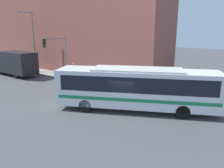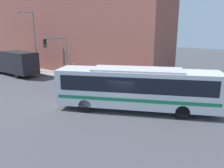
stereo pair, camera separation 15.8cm
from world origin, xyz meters
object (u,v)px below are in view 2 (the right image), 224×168
Objects in this scene: fire_hydrant at (123,84)px; traffic_light_pole at (59,50)px; parking_meter at (95,75)px; street_lamp at (33,37)px; city_bus at (136,86)px; pedestrian_near_corner at (74,70)px; delivery_truck at (15,62)px.

fire_hydrant is 9.04m from traffic_light_pole.
street_lamp is at bearing 90.24° from parking_meter.
street_lamp is at bearing 51.44° from city_bus.
traffic_light_pole reaches higher than city_bus.
traffic_light_pole is at bearing 49.41° from city_bus.
city_bus is 19.56m from street_lamp.
traffic_light_pole is 0.61× the size of street_lamp.
traffic_light_pole reaches higher than pedestrian_near_corner.
traffic_light_pole is at bearing 96.85° from fire_hydrant.
street_lamp reaches higher than pedestrian_near_corner.
traffic_light_pole is at bearing 158.40° from pedestrian_near_corner.
delivery_truck is 9.82× the size of fire_hydrant.
pedestrian_near_corner is (1.70, -0.67, -2.48)m from traffic_light_pole.
street_lamp is 4.48× the size of pedestrian_near_corner.
traffic_light_pole is (1.63, -6.85, 1.83)m from delivery_truck.
fire_hydrant is 3.77m from parking_meter.
delivery_truck is at bearing 169.52° from street_lamp.
pedestrian_near_corner reaches higher than parking_meter.
fire_hydrant is 15.45m from street_lamp.
traffic_light_pole is at bearing -76.65° from delivery_truck.
delivery_truck is 11.89m from parking_meter.
fire_hydrant is at bearing -89.82° from street_lamp.
parking_meter is at bearing -99.53° from pedestrian_near_corner.
pedestrian_near_corner is at bearing 80.47° from parking_meter.
parking_meter is 4.11m from pedestrian_near_corner.
street_lamp is (2.60, -0.48, 3.15)m from delivery_truck.
parking_meter is at bearing 90.00° from fire_hydrant.
street_lamp is 8.04m from pedestrian_near_corner.
parking_meter is at bearing -77.86° from traffic_light_pole.
fire_hydrant is 0.10× the size of street_lamp.
fire_hydrant is (2.64, -15.31, -1.18)m from delivery_truck.
fire_hydrant is at bearing -90.00° from parking_meter.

